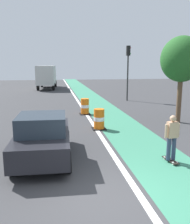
% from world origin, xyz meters
% --- Properties ---
extents(ground_plane, '(100.00, 100.00, 0.00)m').
position_xyz_m(ground_plane, '(0.00, 0.00, 0.00)').
color(ground_plane, '#38383A').
extents(bike_lane_strip, '(2.50, 80.00, 0.01)m').
position_xyz_m(bike_lane_strip, '(2.40, 12.00, 0.00)').
color(bike_lane_strip, '#387F60').
rests_on(bike_lane_strip, ground).
extents(lane_divider_stripe, '(0.20, 80.00, 0.01)m').
position_xyz_m(lane_divider_stripe, '(0.90, 12.00, 0.01)').
color(lane_divider_stripe, silver).
rests_on(lane_divider_stripe, ground).
extents(skateboarder_on_lane, '(0.57, 0.82, 1.69)m').
position_xyz_m(skateboarder_on_lane, '(2.75, 1.95, 0.91)').
color(skateboarder_on_lane, black).
rests_on(skateboarder_on_lane, ground).
extents(parked_sedan_nearest, '(2.03, 4.16, 1.70)m').
position_xyz_m(parked_sedan_nearest, '(-1.70, 2.93, 0.83)').
color(parked_sedan_nearest, black).
rests_on(parked_sedan_nearest, ground).
extents(traffic_barrel_front, '(0.73, 0.73, 1.09)m').
position_xyz_m(traffic_barrel_front, '(1.06, 6.77, 0.53)').
color(traffic_barrel_front, orange).
rests_on(traffic_barrel_front, ground).
extents(traffic_barrel_mid, '(0.73, 0.73, 1.09)m').
position_xyz_m(traffic_barrel_mid, '(0.80, 10.85, 0.53)').
color(traffic_barrel_mid, orange).
rests_on(traffic_barrel_mid, ground).
extents(delivery_truck_down_block, '(2.71, 7.71, 3.23)m').
position_xyz_m(delivery_truck_down_block, '(-2.25, 29.70, 1.85)').
color(delivery_truck_down_block, beige).
rests_on(delivery_truck_down_block, ground).
extents(traffic_light_corner, '(0.41, 0.32, 5.10)m').
position_xyz_m(traffic_light_corner, '(5.61, 16.68, 3.50)').
color(traffic_light_corner, '#2D2D2D').
rests_on(traffic_light_corner, ground).
extents(street_tree_sidewalk, '(2.40, 2.40, 5.00)m').
position_xyz_m(street_tree_sidewalk, '(5.98, 7.53, 3.67)').
color(street_tree_sidewalk, brown).
rests_on(street_tree_sidewalk, ground).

